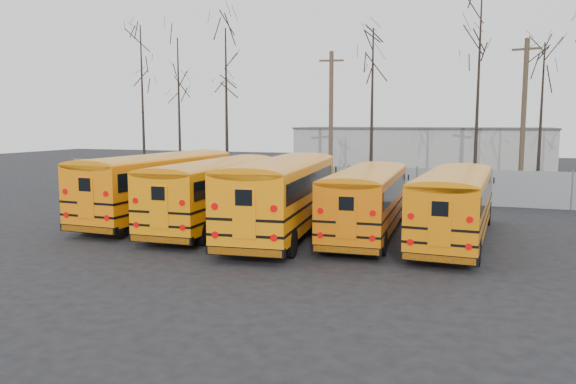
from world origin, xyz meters
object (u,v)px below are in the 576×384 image
at_px(bus_c, 283,190).
at_px(utility_pole_left, 331,119).
at_px(bus_b, 216,188).
at_px(bus_e, 454,200).
at_px(bus_a, 161,181).
at_px(utility_pole_right, 523,116).
at_px(bus_d, 368,196).

height_order(bus_c, utility_pole_left, utility_pole_left).
bearing_deg(bus_b, bus_e, -0.97).
bearing_deg(bus_e, utility_pole_left, 122.57).
xyz_separation_m(bus_a, bus_c, (6.64, -1.46, 0.01)).
distance_m(bus_c, utility_pole_right, 19.25).
distance_m(bus_b, bus_d, 6.59).
relative_size(bus_a, bus_e, 1.12).
distance_m(bus_a, bus_e, 13.26).
relative_size(bus_b, utility_pole_left, 1.16).
distance_m(bus_a, bus_b, 3.42).
bearing_deg(bus_a, bus_d, -0.98).
bearing_deg(bus_e, bus_d, 179.18).
distance_m(bus_b, bus_e, 9.94).
distance_m(bus_d, utility_pole_right, 16.97).
bearing_deg(bus_d, utility_pole_left, 107.77).
bearing_deg(bus_d, bus_b, -179.17).
distance_m(bus_e, utility_pole_right, 16.17).
xyz_separation_m(bus_a, utility_pole_right, (16.32, 14.90, 3.07)).
bearing_deg(bus_d, bus_e, -5.82).
bearing_deg(bus_a, utility_pole_left, 76.38).
distance_m(bus_d, bus_e, 3.36).
distance_m(bus_c, bus_e, 6.65).
bearing_deg(bus_b, bus_d, 1.28).
relative_size(bus_d, bus_e, 0.99).
height_order(bus_b, bus_e, bus_b).
distance_m(bus_c, utility_pole_left, 16.92).
xyz_separation_m(utility_pole_left, utility_pole_right, (12.22, -0.11, 0.13)).
xyz_separation_m(bus_b, bus_c, (3.34, -0.59, 0.10)).
relative_size(bus_c, bus_e, 1.14).
bearing_deg(utility_pole_left, bus_d, -80.00).
bearing_deg(utility_pole_left, bus_b, -103.37).
xyz_separation_m(bus_b, utility_pole_right, (13.01, 15.76, 3.17)).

